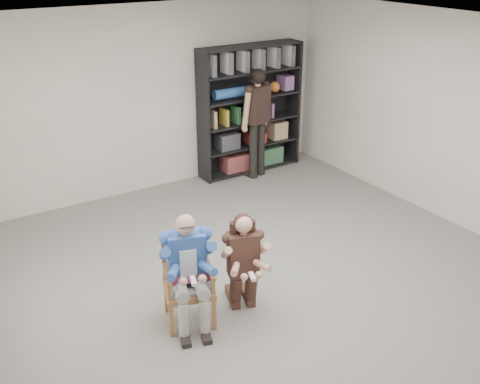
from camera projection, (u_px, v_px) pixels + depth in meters
room_shell at (288, 177)px, 5.69m from camera, size 6.00×7.00×2.80m
floor at (284, 292)px, 6.26m from camera, size 6.00×7.00×0.01m
armchair at (189, 282)px, 5.61m from camera, size 0.67×0.66×0.93m
seated_man at (188, 270)px, 5.56m from camera, size 0.72×0.85×1.21m
kneeling_woman at (244, 264)px, 5.77m from camera, size 0.67×0.85×1.10m
bookshelf at (250, 110)px, 9.19m from camera, size 1.80×0.38×2.10m
standing_man at (257, 124)px, 8.99m from camera, size 0.61×0.44×1.78m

